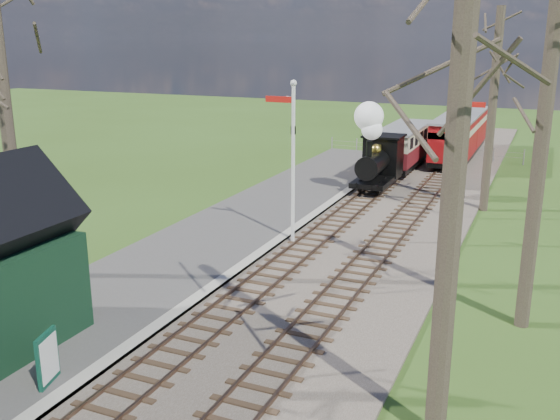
{
  "coord_description": "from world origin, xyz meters",
  "views": [
    {
      "loc": [
        7.99,
        -5.12,
        7.67
      ],
      "look_at": [
        -0.79,
        14.99,
        1.6
      ],
      "focal_mm": 40.0,
      "sensor_mm": 36.0,
      "label": 1
    }
  ],
  "objects_px": {
    "coach": "(403,145)",
    "red_carriage_a": "(453,141)",
    "semaphore_near": "(291,151)",
    "locomotive": "(377,152)",
    "semaphore_far": "(457,143)",
    "sign_board": "(48,358)",
    "red_carriage_b": "(466,129)"
  },
  "relations": [
    {
      "from": "coach",
      "to": "red_carriage_a",
      "type": "height_order",
      "value": "red_carriage_a"
    },
    {
      "from": "semaphore_near",
      "to": "locomotive",
      "type": "distance_m",
      "value": 9.66
    },
    {
      "from": "semaphore_far",
      "to": "locomotive",
      "type": "distance_m",
      "value": 5.76
    },
    {
      "from": "semaphore_near",
      "to": "red_carriage_a",
      "type": "height_order",
      "value": "semaphore_near"
    },
    {
      "from": "coach",
      "to": "locomotive",
      "type": "bearing_deg",
      "value": -90.11
    },
    {
      "from": "semaphore_far",
      "to": "red_carriage_a",
      "type": "bearing_deg",
      "value": 98.69
    },
    {
      "from": "red_carriage_a",
      "to": "sign_board",
      "type": "height_order",
      "value": "red_carriage_a"
    },
    {
      "from": "red_carriage_b",
      "to": "coach",
      "type": "bearing_deg",
      "value": -109.07
    },
    {
      "from": "coach",
      "to": "sign_board",
      "type": "height_order",
      "value": "coach"
    },
    {
      "from": "locomotive",
      "to": "sign_board",
      "type": "xyz_separation_m",
      "value": [
        -1.71,
        -21.29,
        -1.29
      ]
    },
    {
      "from": "coach",
      "to": "sign_board",
      "type": "xyz_separation_m",
      "value": [
        -1.72,
        -27.36,
        -0.73
      ]
    },
    {
      "from": "coach",
      "to": "red_carriage_b",
      "type": "xyz_separation_m",
      "value": [
        2.6,
        7.52,
        0.09
      ]
    },
    {
      "from": "semaphore_near",
      "to": "coach",
      "type": "distance_m",
      "value": 15.74
    },
    {
      "from": "coach",
      "to": "semaphore_far",
      "type": "bearing_deg",
      "value": -65.46
    },
    {
      "from": "locomotive",
      "to": "red_carriage_b",
      "type": "bearing_deg",
      "value": 79.12
    },
    {
      "from": "locomotive",
      "to": "coach",
      "type": "xyz_separation_m",
      "value": [
        0.01,
        6.06,
        -0.56
      ]
    },
    {
      "from": "semaphore_near",
      "to": "red_carriage_a",
      "type": "distance_m",
      "value": 18.03
    },
    {
      "from": "semaphore_far",
      "to": "red_carriage_b",
      "type": "bearing_deg",
      "value": 95.92
    },
    {
      "from": "semaphore_far",
      "to": "coach",
      "type": "relative_size",
      "value": 0.79
    },
    {
      "from": "semaphore_near",
      "to": "red_carriage_b",
      "type": "distance_m",
      "value": 23.43
    },
    {
      "from": "red_carriage_b",
      "to": "sign_board",
      "type": "height_order",
      "value": "red_carriage_b"
    },
    {
      "from": "red_carriage_a",
      "to": "semaphore_near",
      "type": "bearing_deg",
      "value": -100.84
    },
    {
      "from": "coach",
      "to": "red_carriage_a",
      "type": "distance_m",
      "value": 3.3
    },
    {
      "from": "coach",
      "to": "red_carriage_a",
      "type": "xyz_separation_m",
      "value": [
        2.6,
        2.02,
        0.09
      ]
    },
    {
      "from": "semaphore_far",
      "to": "red_carriage_a",
      "type": "relative_size",
      "value": 1.02
    },
    {
      "from": "red_carriage_b",
      "to": "sign_board",
      "type": "distance_m",
      "value": 35.16
    },
    {
      "from": "semaphore_far",
      "to": "locomotive",
      "type": "relative_size",
      "value": 1.26
    },
    {
      "from": "semaphore_near",
      "to": "locomotive",
      "type": "height_order",
      "value": "semaphore_near"
    },
    {
      "from": "semaphore_far",
      "to": "coach",
      "type": "distance_m",
      "value": 10.68
    },
    {
      "from": "coach",
      "to": "sign_board",
      "type": "relative_size",
      "value": 5.99
    },
    {
      "from": "sign_board",
      "to": "semaphore_far",
      "type": "bearing_deg",
      "value": 71.08
    },
    {
      "from": "semaphore_near",
      "to": "locomotive",
      "type": "bearing_deg",
      "value": 85.45
    }
  ]
}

